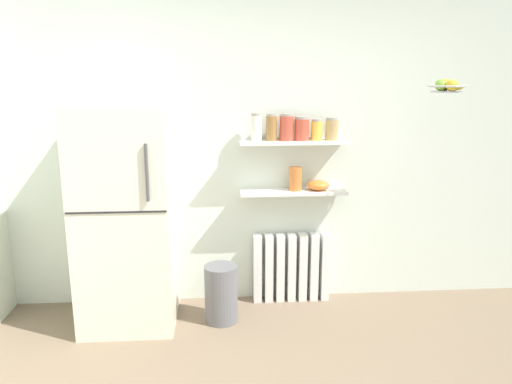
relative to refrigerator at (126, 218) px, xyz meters
name	(u,v)px	position (x,y,z in m)	size (l,w,h in m)	color
back_wall	(272,151)	(1.16, 0.40, 0.45)	(7.04, 0.10, 2.60)	silver
refrigerator	(126,218)	(0.00, 0.00, 0.00)	(0.71, 0.72, 1.71)	silver
radiator	(291,267)	(1.33, 0.27, -0.56)	(0.66, 0.12, 0.59)	white
wall_shelf_lower	(293,192)	(1.33, 0.24, 0.12)	(0.88, 0.22, 0.03)	white
wall_shelf_upper	(294,142)	(1.33, 0.24, 0.54)	(0.88, 0.22, 0.03)	white
storage_jar_0	(256,127)	(1.02, 0.24, 0.66)	(0.09, 0.09, 0.22)	silver
storage_jar_1	(271,127)	(1.14, 0.24, 0.66)	(0.09, 0.09, 0.22)	olive
storage_jar_2	(287,127)	(1.27, 0.24, 0.66)	(0.11, 0.11, 0.22)	#C64C38
storage_jar_3	(302,129)	(1.39, 0.24, 0.65)	(0.12, 0.12, 0.19)	#C64C38
storage_jar_4	(317,130)	(1.51, 0.24, 0.64)	(0.09, 0.09, 0.17)	yellow
storage_jar_5	(332,129)	(1.64, 0.24, 0.64)	(0.10, 0.10, 0.18)	tan
vase	(295,179)	(1.34, 0.24, 0.24)	(0.11, 0.11, 0.20)	#CC7033
shelf_bowl	(318,185)	(1.54, 0.24, 0.18)	(0.18, 0.18, 0.08)	orange
trash_bin	(221,293)	(0.72, -0.08, -0.62)	(0.26, 0.26, 0.46)	slate
hanging_fruit_basket	(448,86)	(2.39, -0.16, 0.99)	(0.28, 0.28, 0.10)	#B2B2B7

